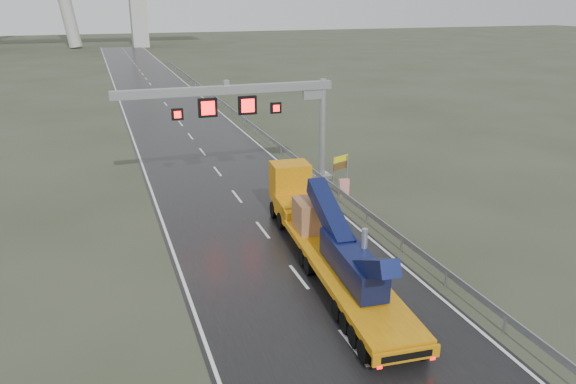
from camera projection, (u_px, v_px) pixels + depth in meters
name	position (u px, v px, depth m)	size (l,w,h in m)	color
ground	(332.00, 321.00, 23.03)	(400.00, 400.00, 0.00)	#2F3726
road	(181.00, 124.00, 58.72)	(11.00, 200.00, 0.02)	black
guardrail	(264.00, 134.00, 51.46)	(0.20, 140.00, 1.40)	gray
sign_gantry	(257.00, 106.00, 37.89)	(14.90, 1.20, 7.42)	#B9BAB4
heavy_haul_truck	(321.00, 229.00, 28.28)	(3.72, 16.96, 3.95)	orange
exit_sign_pair	(341.00, 165.00, 38.28)	(1.32, 0.62, 2.42)	#9B9EA3
striped_barrier	(344.00, 187.00, 37.47)	(0.65, 0.35, 1.10)	red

